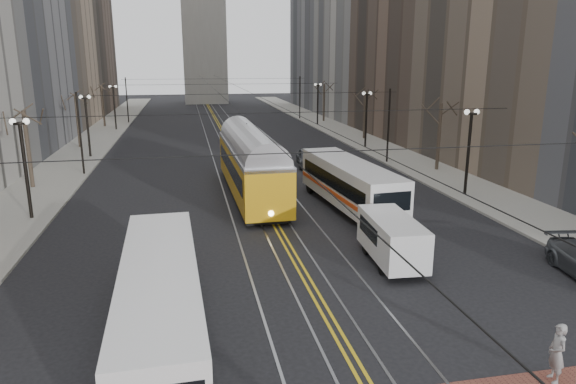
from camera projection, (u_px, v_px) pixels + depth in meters
name	position (u px, v px, depth m)	size (l,w,h in m)	color
ground	(359.00, 372.00, 15.21)	(260.00, 260.00, 0.00)	black
sidewalk_left	(89.00, 146.00, 55.08)	(5.00, 140.00, 0.15)	gray
sidewalk_right	(355.00, 138.00, 60.78)	(5.00, 140.00, 0.15)	gray
streetcar_rails	(229.00, 142.00, 57.95)	(4.80, 130.00, 0.02)	gray
centre_lines	(229.00, 142.00, 57.94)	(0.42, 130.00, 0.01)	gold
building_right_far	(342.00, 0.00, 96.74)	(16.00, 20.00, 40.00)	slate
lamp_posts	(245.00, 138.00, 41.82)	(27.60, 57.20, 5.60)	black
street_trees	(237.00, 128.00, 47.99)	(31.68, 53.28, 5.60)	#382D23
trolley_wires	(237.00, 118.00, 47.35)	(25.96, 120.00, 6.60)	black
transit_bus	(161.00, 306.00, 16.26)	(2.35, 11.26, 2.82)	white
streetcar	(251.00, 169.00, 34.85)	(2.82, 15.18, 3.58)	gold
rear_bus	(349.00, 186.00, 31.52)	(2.45, 11.28, 2.94)	silver
cargo_van	(392.00, 241.00, 23.13)	(1.86, 4.83, 2.14)	silver
sedan_grey	(308.00, 157.00, 44.62)	(1.83, 4.54, 1.55)	#43474C
pedestrian_b	(557.00, 353.00, 14.58)	(0.65, 0.43, 1.78)	gray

